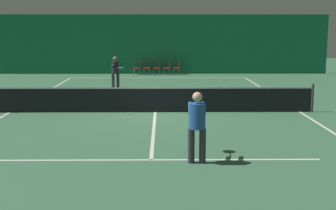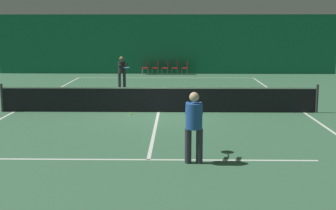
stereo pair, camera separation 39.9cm
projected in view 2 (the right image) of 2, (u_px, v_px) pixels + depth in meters
The scene contains 17 objects.
ground_plane at pixel (159, 112), 17.71m from camera, with size 60.00×60.00×0.00m, color #386647.
backdrop_curtain at pixel (167, 44), 31.73m from camera, with size 23.00×0.12×3.99m.
court_line_baseline_far at pixel (166, 78), 29.44m from camera, with size 11.00×0.10×0.00m.
court_line_service_far at pixel (163, 89), 24.01m from camera, with size 8.25×0.10×0.00m.
court_line_service_near at pixel (148, 160), 11.40m from camera, with size 8.25×0.10×0.00m.
court_line_sideline_left at pixel (14, 112), 17.81m from camera, with size 0.10×23.80×0.00m.
court_line_sideline_right at pixel (304, 113), 17.60m from camera, with size 0.10×23.80×0.00m.
court_line_centre at pixel (159, 112), 17.71m from camera, with size 0.10×12.80×0.00m.
tennis_net at pixel (158, 99), 17.62m from camera, with size 12.00×0.10×1.07m.
player_near at pixel (194, 122), 11.00m from camera, with size 0.44×1.38×1.71m.
player_far at pixel (122, 70), 24.11m from camera, with size 0.83×1.39×1.67m.
courtside_chair_0 at pixel (146, 67), 31.46m from camera, with size 0.44×0.44×0.84m.
courtside_chair_1 at pixel (156, 67), 31.45m from camera, with size 0.44×0.44×0.84m.
courtside_chair_2 at pixel (166, 67), 31.44m from camera, with size 0.44×0.44×0.84m.
courtside_chair_3 at pixel (176, 67), 31.43m from camera, with size 0.44×0.44×0.84m.
courtside_chair_4 at pixel (186, 67), 31.42m from camera, with size 0.44×0.44×0.84m.
tennis_ball at pixel (131, 114), 17.20m from camera, with size 0.07×0.07×0.07m.
Camera 2 is at (0.68, -17.40, 3.22)m, focal length 50.00 mm.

